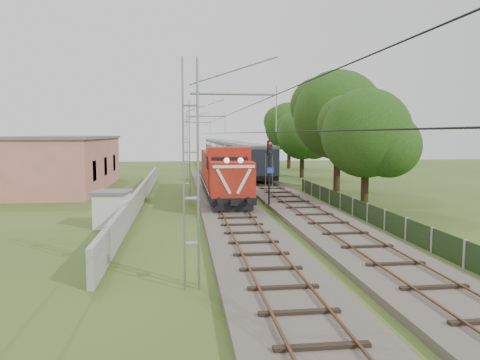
{
  "coord_description": "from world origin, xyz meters",
  "views": [
    {
      "loc": [
        -3.27,
        -24.23,
        5.43
      ],
      "look_at": [
        0.72,
        8.31,
        2.2
      ],
      "focal_mm": 35.0,
      "sensor_mm": 36.0,
      "label": 1
    }
  ],
  "objects": [
    {
      "name": "signal_post",
      "position": [
        2.96,
        9.02,
        3.45
      ],
      "size": [
        0.53,
        0.43,
        5.02
      ],
      "color": "black",
      "rests_on": "ground"
    },
    {
      "name": "tree_c",
      "position": [
        11.59,
        32.69,
        5.29
      ],
      "size": [
        6.55,
        6.24,
        8.49
      ],
      "color": "#382217",
      "rests_on": "ground"
    },
    {
      "name": "locomotive",
      "position": [
        0.0,
        14.22,
        2.26
      ],
      "size": [
        3.03,
        17.29,
        4.39
      ],
      "color": "black",
      "rests_on": "ground"
    },
    {
      "name": "boundary_wall",
      "position": [
        -6.5,
        12.0,
        0.75
      ],
      "size": [
        0.25,
        40.0,
        1.5
      ],
      "primitive_type": "cube",
      "color": "#9E9E99",
      "rests_on": "ground"
    },
    {
      "name": "relay_hut",
      "position": [
        -7.4,
        3.47,
        1.08
      ],
      "size": [
        2.32,
        2.32,
        2.14
      ],
      "color": "silver",
      "rests_on": "ground"
    },
    {
      "name": "track_main",
      "position": [
        0.0,
        7.0,
        0.18
      ],
      "size": [
        4.2,
        70.0,
        0.45
      ],
      "color": "#6B6054",
      "rests_on": "ground"
    },
    {
      "name": "tree_b",
      "position": [
        11.33,
        18.47,
        7.12
      ],
      "size": [
        8.8,
        8.38,
        11.4
      ],
      "color": "#382217",
      "rests_on": "ground"
    },
    {
      "name": "tree_a",
      "position": [
        9.79,
        7.81,
        5.42
      ],
      "size": [
        6.7,
        6.38,
        8.69
      ],
      "color": "#382217",
      "rests_on": "ground"
    },
    {
      "name": "fence",
      "position": [
        8.0,
        3.0,
        0.6
      ],
      "size": [
        0.12,
        32.0,
        1.2
      ],
      "color": "black",
      "rests_on": "ground"
    },
    {
      "name": "catenary",
      "position": [
        -2.95,
        12.0,
        4.05
      ],
      "size": [
        3.31,
        70.0,
        8.0
      ],
      "color": "gray",
      "rests_on": "ground"
    },
    {
      "name": "ground",
      "position": [
        0.0,
        0.0,
        0.0
      ],
      "size": [
        140.0,
        140.0,
        0.0
      ],
      "primitive_type": "plane",
      "color": "#375520",
      "rests_on": "ground"
    },
    {
      "name": "station_building",
      "position": [
        -15.0,
        24.0,
        2.63
      ],
      "size": [
        8.4,
        20.4,
        5.22
      ],
      "color": "#D67973",
      "rests_on": "ground"
    },
    {
      "name": "tree_d",
      "position": [
        13.5,
        48.18,
        6.49
      ],
      "size": [
        8.02,
        7.64,
        10.4
      ],
      "color": "#382217",
      "rests_on": "ground"
    },
    {
      "name": "coach_rake",
      "position": [
        5.0,
        68.28,
        2.54
      ],
      "size": [
        3.07,
        91.68,
        3.55
      ],
      "color": "black",
      "rests_on": "ground"
    },
    {
      "name": "track_side",
      "position": [
        5.0,
        20.0,
        0.18
      ],
      "size": [
        4.2,
        80.0,
        0.45
      ],
      "color": "#6B6054",
      "rests_on": "ground"
    }
  ]
}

